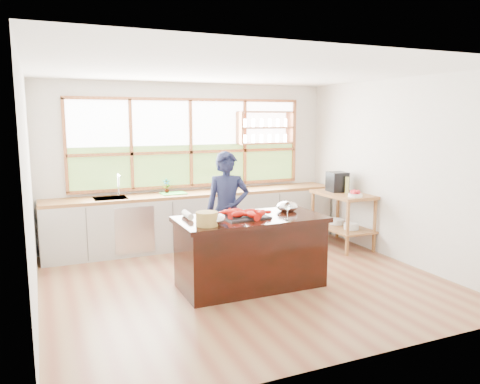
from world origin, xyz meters
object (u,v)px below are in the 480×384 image
island (250,252)px  cook (227,211)px  wicker_basket (207,219)px  espresso_machine (337,182)px

island → cook: size_ratio=1.11×
island → wicker_basket: bearing=-160.8°
island → cook: bearing=90.7°
espresso_machine → wicker_basket: espresso_machine is taller
cook → wicker_basket: cook is taller
cook → espresso_machine: cook is taller
wicker_basket → island: bearing=19.2°
espresso_machine → wicker_basket: bearing=-146.1°
espresso_machine → wicker_basket: 3.22m
cook → espresso_machine: (2.20, 0.52, 0.23)m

